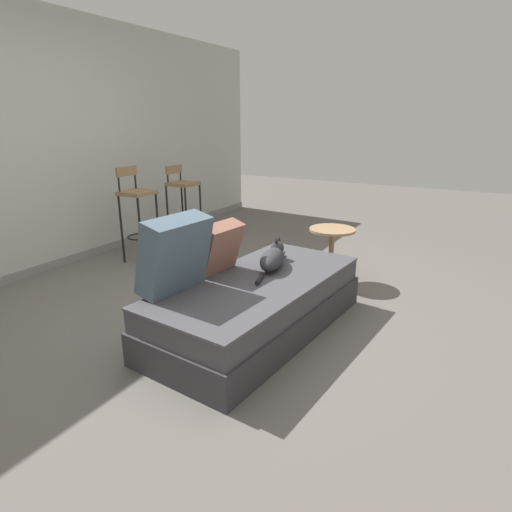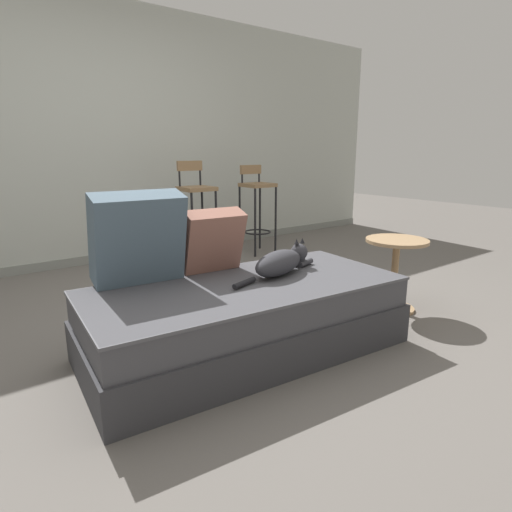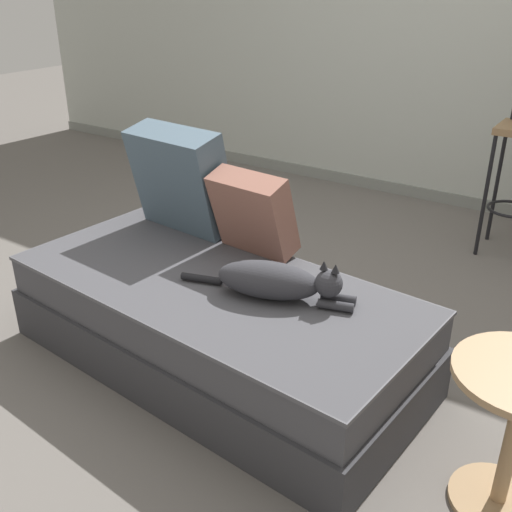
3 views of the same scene
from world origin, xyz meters
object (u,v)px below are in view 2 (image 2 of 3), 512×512
(couch, at_px, (246,317))
(side_table, at_px, (395,264))
(throw_pillow_middle, at_px, (212,240))
(throw_pillow_corner, at_px, (138,238))
(bar_stool_near_window, at_px, (196,203))
(bar_stool_by_doorway, at_px, (257,200))
(cat, at_px, (281,262))

(couch, xyz_separation_m, side_table, (1.26, -0.11, 0.14))
(throw_pillow_middle, bearing_deg, throw_pillow_corner, 174.88)
(bar_stool_near_window, height_order, bar_stool_by_doorway, bar_stool_near_window)
(couch, relative_size, bar_stool_by_doorway, 1.92)
(cat, height_order, side_table, cat)
(throw_pillow_corner, xyz_separation_m, side_table, (1.73, -0.48, -0.33))
(couch, distance_m, throw_pillow_middle, 0.52)
(side_table, bearing_deg, throw_pillow_middle, 160.97)
(bar_stool_near_window, relative_size, bar_stool_by_doorway, 1.06)
(bar_stool_by_doorway, relative_size, side_table, 1.85)
(throw_pillow_corner, distance_m, cat, 0.86)
(bar_stool_by_doorway, bearing_deg, throw_pillow_middle, -134.26)
(throw_pillow_corner, height_order, bar_stool_by_doorway, bar_stool_by_doorway)
(throw_pillow_corner, height_order, throw_pillow_middle, throw_pillow_corner)
(throw_pillow_middle, bearing_deg, couch, -87.10)
(bar_stool_near_window, bearing_deg, throw_pillow_middle, -116.49)
(couch, height_order, side_table, side_table)
(couch, xyz_separation_m, throw_pillow_middle, (-0.02, 0.33, 0.40))
(couch, bearing_deg, bar_stool_by_doorway, 51.22)
(throw_pillow_middle, distance_m, side_table, 1.38)
(cat, xyz_separation_m, bar_stool_by_doorway, (1.28, 1.93, 0.11))
(throw_pillow_corner, height_order, cat, throw_pillow_corner)
(cat, bearing_deg, throw_pillow_middle, 136.06)
(couch, xyz_separation_m, cat, (0.29, 0.03, 0.28))
(throw_pillow_corner, relative_size, throw_pillow_middle, 1.33)
(couch, relative_size, bar_stool_near_window, 1.81)
(bar_stool_near_window, bearing_deg, cat, -104.70)
(bar_stool_near_window, height_order, side_table, bar_stool_near_window)
(throw_pillow_corner, relative_size, bar_stool_by_doorway, 0.53)
(side_table, bearing_deg, throw_pillow_corner, 164.48)
(cat, xyz_separation_m, side_table, (0.97, -0.14, -0.14))
(couch, distance_m, bar_stool_by_doorway, 2.55)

